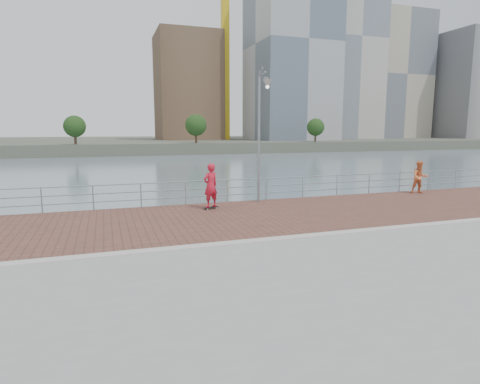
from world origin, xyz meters
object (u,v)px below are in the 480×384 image
object	(u,v)px
guardrail	(207,189)
bystander	(420,177)
street_lamp	(263,113)
skateboarder	(211,185)

from	to	relation	value
guardrail	bystander	bearing A→B (deg)	-4.19
guardrail	bystander	world-z (taller)	bystander
guardrail	street_lamp	xyz separation A→B (m)	(2.48, -0.94, 3.60)
skateboarder	bystander	bearing A→B (deg)	160.90
skateboarder	guardrail	bearing A→B (deg)	-119.02
guardrail	skateboarder	distance (m)	1.54
guardrail	bystander	distance (m)	11.92
street_lamp	skateboarder	distance (m)	4.20
street_lamp	bystander	world-z (taller)	street_lamp
street_lamp	skateboarder	xyz separation A→B (m)	(-2.66, -0.54, -3.21)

